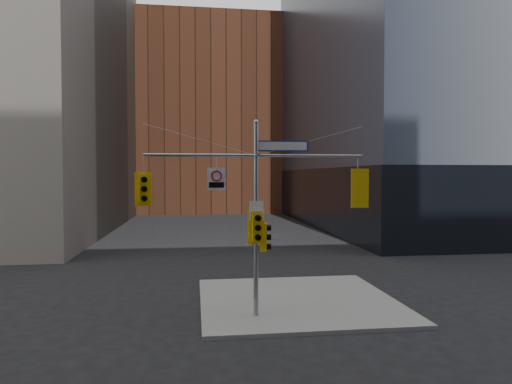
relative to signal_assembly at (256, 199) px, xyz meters
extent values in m
plane|color=black|center=(0.00, -1.99, -4.42)|extent=(160.00, 160.00, 0.00)
cube|color=gray|center=(2.00, 2.01, -4.34)|extent=(8.00, 8.00, 0.15)
cube|color=black|center=(28.00, 30.01, -1.42)|extent=(36.40, 36.40, 6.00)
cube|color=brown|center=(0.00, 56.01, 9.58)|extent=(26.00, 20.00, 28.00)
cylinder|color=gray|center=(0.00, 0.01, -0.82)|extent=(0.18, 0.18, 7.20)
sphere|color=gray|center=(0.00, 0.01, 2.78)|extent=(0.20, 0.20, 0.20)
cylinder|color=gray|center=(-2.00, 0.01, 1.58)|extent=(4.00, 0.11, 0.11)
cylinder|color=gray|center=(2.00, 0.01, 1.58)|extent=(4.00, 0.11, 0.11)
cylinder|color=gray|center=(0.00, -0.34, 1.58)|extent=(0.10, 0.70, 0.10)
cylinder|color=gray|center=(-2.00, 0.01, 2.13)|extent=(4.00, 0.02, 1.12)
cylinder|color=gray|center=(2.00, 0.01, 2.13)|extent=(4.00, 0.02, 1.12)
cube|color=yellow|center=(-3.99, 0.01, 0.38)|extent=(0.36, 0.28, 0.99)
cube|color=yellow|center=(-4.03, 0.17, 0.38)|extent=(0.58, 0.15, 1.22)
cylinder|color=black|center=(-3.96, -0.18, 0.71)|extent=(0.23, 0.19, 0.21)
cylinder|color=black|center=(-3.97, -0.10, 0.71)|extent=(0.18, 0.05, 0.18)
cylinder|color=black|center=(-3.96, -0.18, 0.38)|extent=(0.23, 0.19, 0.21)
cylinder|color=black|center=(-3.97, -0.10, 0.38)|extent=(0.18, 0.05, 0.18)
cylinder|color=black|center=(-3.96, -0.18, 0.05)|extent=(0.23, 0.19, 0.21)
cylinder|color=black|center=(-3.97, -0.10, 0.05)|extent=(0.18, 0.05, 0.18)
cube|color=yellow|center=(3.84, 0.01, 0.38)|extent=(0.40, 0.30, 1.17)
cube|color=yellow|center=(3.86, -0.19, 0.38)|extent=(0.69, 0.10, 1.45)
cylinder|color=black|center=(3.82, 0.23, 0.77)|extent=(0.26, 0.20, 0.25)
cylinder|color=black|center=(3.83, 0.14, 0.77)|extent=(0.21, 0.04, 0.21)
cylinder|color=black|center=(3.82, 0.23, 0.38)|extent=(0.26, 0.20, 0.25)
cylinder|color=black|center=(3.83, 0.14, 0.38)|extent=(0.21, 0.04, 0.21)
cylinder|color=black|center=(3.82, 0.23, -0.01)|extent=(0.26, 0.20, 0.25)
cylinder|color=black|center=(3.83, 0.14, -0.01)|extent=(0.21, 0.04, 0.21)
cube|color=yellow|center=(0.28, 0.01, -1.40)|extent=(0.30, 0.38, 1.04)
cylinder|color=black|center=(0.47, -0.03, -1.05)|extent=(0.20, 0.25, 0.22)
cylinder|color=black|center=(0.40, -0.02, -1.05)|extent=(0.06, 0.19, 0.19)
cylinder|color=black|center=(0.47, -0.03, -1.40)|extent=(0.20, 0.25, 0.22)
cylinder|color=black|center=(0.40, -0.02, -1.40)|extent=(0.06, 0.19, 0.19)
cylinder|color=black|center=(0.47, -0.03, -1.74)|extent=(0.20, 0.25, 0.22)
cylinder|color=#0CE559|center=(0.40, -0.02, -1.74)|extent=(0.06, 0.19, 0.19)
cube|color=yellow|center=(0.00, -0.27, -1.00)|extent=(0.34, 0.25, 1.03)
cube|color=yellow|center=(-0.01, -0.10, -1.00)|extent=(0.61, 0.06, 1.28)
cylinder|color=black|center=(0.01, -0.47, -0.65)|extent=(0.22, 0.16, 0.22)
cylinder|color=black|center=(0.00, -0.39, -0.65)|extent=(0.19, 0.03, 0.19)
cylinder|color=black|center=(0.01, -0.47, -1.00)|extent=(0.22, 0.16, 0.22)
cylinder|color=black|center=(0.00, -0.39, -1.00)|extent=(0.19, 0.03, 0.19)
cylinder|color=black|center=(0.01, -0.47, -1.34)|extent=(0.22, 0.16, 0.22)
cylinder|color=black|center=(0.00, -0.39, -1.34)|extent=(0.19, 0.03, 0.19)
cube|color=#111C9F|center=(0.93, 0.01, 1.93)|extent=(2.00, 0.18, 0.39)
cube|color=silver|center=(0.93, -0.02, 1.93)|extent=(1.87, 0.14, 0.30)
cube|color=silver|center=(-1.44, -0.01, 0.73)|extent=(0.65, 0.07, 0.81)
torus|color=#B20A0A|center=(-1.44, -0.03, 0.84)|extent=(0.40, 0.08, 0.40)
cube|color=black|center=(-1.44, -0.03, 0.52)|extent=(0.54, 0.04, 0.19)
cube|color=silver|center=(0.00, -0.11, -0.41)|extent=(0.53, 0.04, 0.69)
cube|color=#D88C00|center=(0.00, -0.13, -0.61)|extent=(0.39, 0.02, 0.31)
cube|color=silver|center=(0.45, 0.01, -1.39)|extent=(0.70, 0.12, 0.14)
cube|color=#145926|center=(0.00, 0.46, -1.74)|extent=(0.10, 0.77, 0.15)
camera|label=1|loc=(-2.20, -16.40, 0.83)|focal=32.00mm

